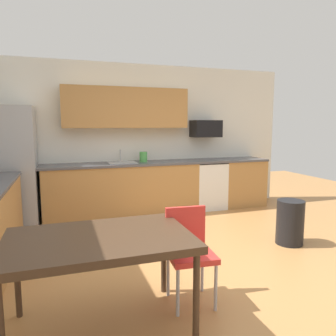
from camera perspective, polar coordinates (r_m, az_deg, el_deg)
ground_plane at (r=3.87m, az=4.92°, el=-16.80°), size 12.00×12.00×0.00m
wall_back at (r=6.05m, az=-5.00°, el=5.29°), size 5.80×0.10×2.70m
cabinet_run_back at (r=5.73m, az=-8.03°, el=-3.96°), size 2.69×0.60×0.90m
cabinet_run_back_right at (r=6.58m, az=12.76°, el=-2.56°), size 0.86×0.60×0.90m
countertop_back at (r=5.74m, az=-4.13°, el=0.87°), size 4.80×0.64×0.04m
upper_cabinets_back at (r=5.77m, az=-7.49°, el=10.60°), size 2.20×0.34×0.70m
refrigerator at (r=5.54m, az=-26.32°, el=0.09°), size 0.76×0.70×1.89m
oven_range at (r=6.24m, az=7.00°, el=-2.95°), size 0.60×0.60×0.91m
microwave at (r=6.22m, az=6.76°, el=6.98°), size 0.54×0.36×0.32m
sink_basin at (r=5.66m, az=-8.15°, el=0.30°), size 0.48×0.40×0.14m
sink_faucet at (r=5.82m, az=-8.50°, el=2.08°), size 0.02×0.02×0.24m
dining_table at (r=2.56m, az=-12.14°, el=-13.15°), size 1.40×0.90×0.76m
chair_near_table at (r=3.00m, az=3.73°, el=-13.83°), size 0.43×0.43×0.85m
trash_bin at (r=4.67m, az=20.95°, el=-9.02°), size 0.36×0.36×0.60m
kettle at (r=5.78m, az=-4.41°, el=1.90°), size 0.14×0.14×0.20m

